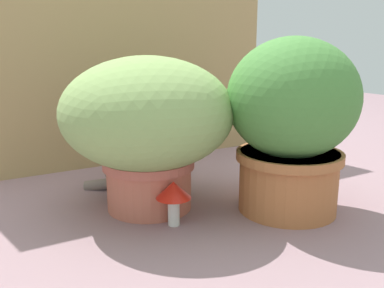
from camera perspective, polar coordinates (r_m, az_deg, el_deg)
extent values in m
plane|color=gray|center=(1.15, -2.82, -9.76)|extent=(6.00, 6.00, 0.00)
cube|color=tan|center=(1.63, -8.97, 13.58)|extent=(1.22, 0.03, 0.93)
cylinder|color=#BE664F|center=(1.19, -5.84, -5.34)|extent=(0.24, 0.24, 0.14)
cylinder|color=#B95F4F|center=(1.17, -5.91, -2.58)|extent=(0.26, 0.26, 0.02)
ellipsoid|color=#85A75C|center=(1.14, -6.08, 4.25)|extent=(0.47, 0.47, 0.31)
cylinder|color=#B46B3B|center=(1.19, 12.92, -4.91)|extent=(0.27, 0.27, 0.17)
cylinder|color=#AF6B3C|center=(1.17, 13.10, -1.54)|extent=(0.29, 0.29, 0.02)
ellipsoid|color=#48843A|center=(1.14, 13.51, 6.07)|extent=(0.35, 0.35, 0.32)
ellipsoid|color=slate|center=(1.27, -6.60, -2.41)|extent=(0.31, 0.29, 0.22)
ellipsoid|color=#ADA298|center=(1.25, -2.24, -3.09)|extent=(0.12, 0.12, 0.11)
sphere|color=slate|center=(1.22, -1.70, 2.61)|extent=(0.15, 0.15, 0.11)
cone|color=slate|center=(1.24, -1.47, 5.66)|extent=(0.05, 0.05, 0.04)
cone|color=slate|center=(1.18, -1.97, 5.27)|extent=(0.05, 0.05, 0.04)
cylinder|color=slate|center=(1.36, -10.82, -5.27)|extent=(0.17, 0.14, 0.07)
cylinder|color=silver|center=(1.09, -2.51, -9.14)|extent=(0.03, 0.03, 0.07)
cone|color=red|center=(1.07, -2.54, -6.23)|extent=(0.09, 0.09, 0.04)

